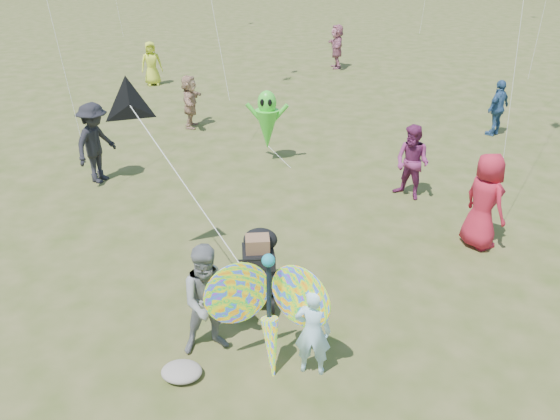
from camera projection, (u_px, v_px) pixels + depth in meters
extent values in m
plane|color=#51592B|center=(284.00, 329.00, 7.63)|extent=(160.00, 160.00, 0.00)
imported|color=#B0E0F9|center=(313.00, 332.00, 6.62)|extent=(0.47, 0.33, 1.23)
imported|color=gray|center=(210.00, 300.00, 6.93)|extent=(0.92, 0.82, 1.56)
ellipsoid|color=gray|center=(182.00, 372.00, 6.76)|extent=(0.51, 0.42, 0.16)
imported|color=#AC1B2F|center=(485.00, 201.00, 9.32)|extent=(0.90, 1.00, 1.72)
imported|color=black|center=(96.00, 143.00, 11.85)|extent=(0.95, 1.29, 1.78)
imported|color=#305585|center=(498.00, 108.00, 14.76)|extent=(0.89, 0.89, 1.52)
imported|color=tan|center=(190.00, 101.00, 15.39)|extent=(0.52, 1.40, 1.49)
imported|color=#78285B|center=(412.00, 162.00, 11.14)|extent=(0.96, 0.94, 1.56)
imported|color=#D0DD34|center=(151.00, 64.00, 19.85)|extent=(0.89, 0.76, 1.55)
imported|color=#AB6178|center=(337.00, 46.00, 22.41)|extent=(0.76, 1.68, 1.75)
cube|color=black|center=(259.00, 268.00, 8.02)|extent=(0.61, 0.93, 0.71)
cube|color=black|center=(259.00, 286.00, 8.17)|extent=(0.53, 0.75, 0.10)
ellipsoid|color=black|center=(260.00, 240.00, 8.09)|extent=(0.51, 0.45, 0.33)
cylinder|color=black|center=(239.00, 303.00, 7.91)|extent=(0.10, 0.30, 0.30)
cylinder|color=black|center=(272.00, 305.00, 7.86)|extent=(0.10, 0.30, 0.30)
cylinder|color=black|center=(263.00, 276.00, 8.62)|extent=(0.09, 0.23, 0.22)
cylinder|color=black|center=(253.00, 260.00, 7.40)|extent=(0.44, 0.11, 0.03)
cube|color=#8A5F42|center=(258.00, 245.00, 7.79)|extent=(0.39, 0.34, 0.26)
ellipsoid|color=#FF5428|center=(238.00, 294.00, 6.59)|extent=(0.98, 0.71, 1.24)
ellipsoid|color=#FF5428|center=(300.00, 298.00, 6.52)|extent=(0.98, 0.71, 1.24)
cylinder|color=black|center=(269.00, 298.00, 6.59)|extent=(0.06, 0.06, 1.00)
cone|color=#FF5428|center=(272.00, 352.00, 6.75)|extent=(0.36, 0.49, 0.93)
sphere|color=teal|center=(268.00, 260.00, 6.33)|extent=(0.16, 0.16, 0.16)
cone|color=black|center=(129.00, 105.00, 7.87)|extent=(0.89, 0.62, 0.81)
cylinder|color=silver|center=(181.00, 179.00, 7.32)|extent=(1.89, 1.81, 1.49)
cone|color=#45D933|center=(267.00, 129.00, 12.98)|extent=(0.56, 0.56, 0.95)
ellipsoid|color=#45D933|center=(267.00, 103.00, 12.69)|extent=(0.44, 0.39, 0.57)
ellipsoid|color=black|center=(262.00, 103.00, 12.52)|extent=(0.10, 0.05, 0.17)
ellipsoid|color=black|center=(270.00, 103.00, 12.50)|extent=(0.10, 0.05, 0.17)
cylinder|color=#45D933|center=(254.00, 113.00, 12.83)|extent=(0.43, 0.10, 0.49)
cylinder|color=#45D933|center=(280.00, 113.00, 12.78)|extent=(0.43, 0.10, 0.49)
cylinder|color=silver|center=(279.00, 156.00, 13.05)|extent=(0.61, 0.41, 0.41)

